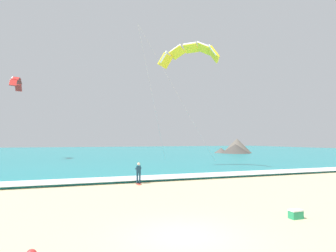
{
  "coord_description": "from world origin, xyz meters",
  "views": [
    {
      "loc": [
        -4.16,
        -9.72,
        3.46
      ],
      "look_at": [
        5.67,
        17.33,
        4.89
      ],
      "focal_mm": 30.59,
      "sensor_mm": 36.0,
      "label": 1
    }
  ],
  "objects_px": {
    "kite_distant": "(16,82)",
    "cooler_box": "(296,214)",
    "kitesurfer": "(139,172)",
    "kite_primary": "(190,53)",
    "surfboard": "(139,184)"
  },
  "relations": [
    {
      "from": "kite_distant",
      "to": "cooler_box",
      "type": "distance_m",
      "value": 48.5
    },
    {
      "from": "kite_distant",
      "to": "kitesurfer",
      "type": "bearing_deg",
      "value": -66.87
    },
    {
      "from": "kitesurfer",
      "to": "cooler_box",
      "type": "xyz_separation_m",
      "value": [
        4.07,
        -12.13,
        -0.74
      ]
    },
    {
      "from": "kite_primary",
      "to": "cooler_box",
      "type": "xyz_separation_m",
      "value": [
        -4.08,
        -20.28,
        -13.57
      ]
    },
    {
      "from": "surfboard",
      "to": "kitesurfer",
      "type": "height_order",
      "value": "kitesurfer"
    },
    {
      "from": "surfboard",
      "to": "cooler_box",
      "type": "bearing_deg",
      "value": -71.42
    },
    {
      "from": "kitesurfer",
      "to": "kite_primary",
      "type": "height_order",
      "value": "kite_primary"
    },
    {
      "from": "surfboard",
      "to": "kite_primary",
      "type": "bearing_deg",
      "value": 45.03
    },
    {
      "from": "cooler_box",
      "to": "kite_primary",
      "type": "bearing_deg",
      "value": 78.63
    },
    {
      "from": "kite_distant",
      "to": "cooler_box",
      "type": "bearing_deg",
      "value": -68.12
    },
    {
      "from": "kitesurfer",
      "to": "kite_distant",
      "type": "distance_m",
      "value": 36.1
    },
    {
      "from": "surfboard",
      "to": "kite_primary",
      "type": "xyz_separation_m",
      "value": [
        8.15,
        8.16,
        13.75
      ]
    },
    {
      "from": "surfboard",
      "to": "kite_distant",
      "type": "bearing_deg",
      "value": 113.12
    },
    {
      "from": "kite_primary",
      "to": "cooler_box",
      "type": "relative_size",
      "value": 23.69
    },
    {
      "from": "kitesurfer",
      "to": "kite_distant",
      "type": "height_order",
      "value": "kite_distant"
    }
  ]
}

